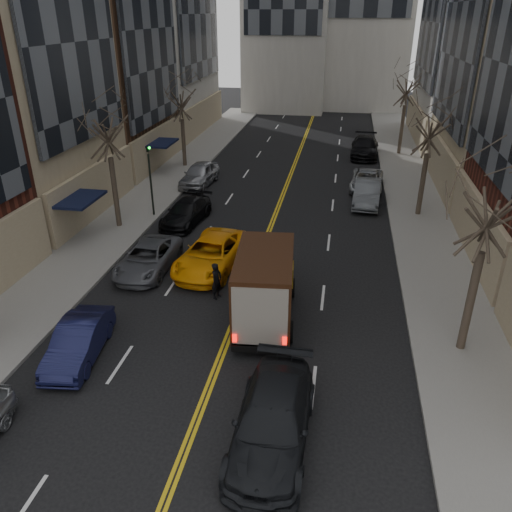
{
  "coord_description": "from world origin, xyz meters",
  "views": [
    {
      "loc": [
        3.87,
        -5.43,
        11.51
      ],
      "look_at": [
        0.6,
        13.21,
        2.2
      ],
      "focal_mm": 35.0,
      "sensor_mm": 36.0,
      "label": 1
    }
  ],
  "objects_px": {
    "taxi": "(212,254)",
    "pedestrian": "(217,281)",
    "observer_sedan": "(273,421)",
    "ups_truck": "(265,285)"
  },
  "relations": [
    {
      "from": "ups_truck",
      "to": "pedestrian",
      "type": "xyz_separation_m",
      "value": [
        -2.36,
        1.28,
        -0.75
      ]
    },
    {
      "from": "ups_truck",
      "to": "observer_sedan",
      "type": "distance_m",
      "value": 6.68
    },
    {
      "from": "taxi",
      "to": "observer_sedan",
      "type": "bearing_deg",
      "value": -59.61
    },
    {
      "from": "taxi",
      "to": "pedestrian",
      "type": "distance_m",
      "value": 2.91
    },
    {
      "from": "observer_sedan",
      "to": "taxi",
      "type": "distance_m",
      "value": 11.48
    },
    {
      "from": "observer_sedan",
      "to": "taxi",
      "type": "bearing_deg",
      "value": 114.57
    },
    {
      "from": "taxi",
      "to": "pedestrian",
      "type": "bearing_deg",
      "value": -64.05
    },
    {
      "from": "ups_truck",
      "to": "pedestrian",
      "type": "relative_size",
      "value": 3.53
    },
    {
      "from": "ups_truck",
      "to": "taxi",
      "type": "height_order",
      "value": "ups_truck"
    },
    {
      "from": "ups_truck",
      "to": "observer_sedan",
      "type": "bearing_deg",
      "value": -84.04
    }
  ]
}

